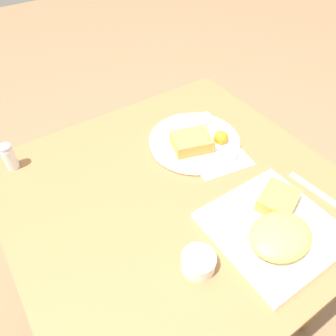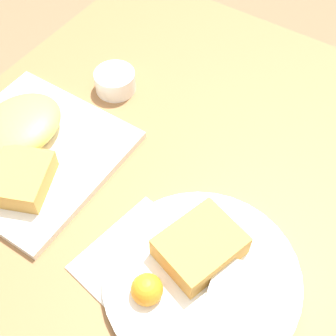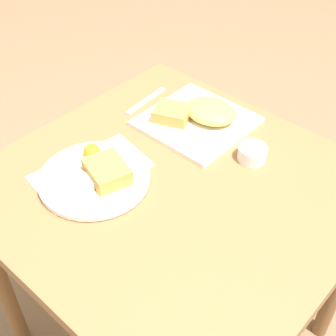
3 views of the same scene
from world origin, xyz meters
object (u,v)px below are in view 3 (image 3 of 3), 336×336
plate_square_near (198,117)px  butter_knife (146,101)px  plate_oval_far (95,175)px  sauce_ramekin (252,153)px

plate_square_near → butter_knife: 0.19m
plate_oval_far → butter_knife: (0.16, -0.34, -0.02)m
plate_square_near → sauce_ramekin: bearing=171.6°
plate_oval_far → plate_square_near: bearing=-95.1°
butter_knife → plate_oval_far: bearing=20.4°
plate_oval_far → sauce_ramekin: (-0.24, -0.33, 0.00)m
plate_square_near → sauce_ramekin: 0.21m
plate_oval_far → sauce_ramekin: size_ratio=3.66×
plate_square_near → butter_knife: (0.19, 0.02, -0.02)m
sauce_ramekin → plate_square_near: bearing=-8.4°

